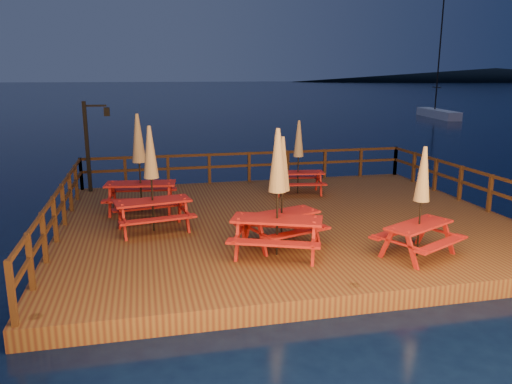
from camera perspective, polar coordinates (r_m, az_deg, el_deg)
ground at (r=13.90m, az=3.41°, el=-4.55°), size 500.00×500.00×0.00m
deck at (r=13.84m, az=3.42°, el=-3.76°), size 12.00×10.00×0.40m
deck_piles at (r=13.99m, az=3.39°, el=-5.72°), size 11.44×9.44×1.40m
railing at (r=15.26m, az=1.62°, el=1.62°), size 11.80×9.75×1.10m
lamp_post at (r=17.44m, az=-18.28°, el=5.87°), size 0.85×0.18×3.00m
headland_right at (r=307.43m, az=25.66°, el=11.99°), size 230.40×86.40×7.00m
sailboat at (r=52.91m, az=20.05°, el=8.40°), size 2.67×8.00×11.72m
picnic_table_0 at (r=11.35m, az=2.99°, el=0.27°), size 2.13×1.93×2.51m
picnic_table_1 at (r=16.37m, az=4.86°, el=4.11°), size 1.87×1.62×2.40m
picnic_table_2 at (r=12.58m, az=-11.87°, el=1.65°), size 2.10×1.83×2.65m
picnic_table_3 at (r=11.18m, az=18.36°, el=-0.90°), size 2.12×1.99×2.40m
picnic_table_4 at (r=14.47m, az=-13.19°, el=3.40°), size 2.13×1.83×2.80m
picnic_table_5 at (r=10.63m, az=2.45°, el=0.13°), size 2.40×2.21×2.77m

